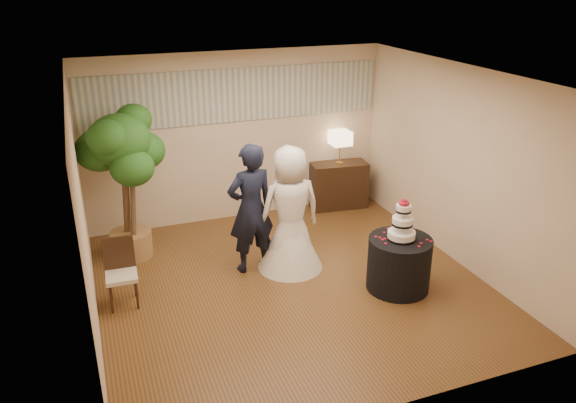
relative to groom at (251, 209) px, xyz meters
name	(u,v)px	position (x,y,z in m)	size (l,w,h in m)	color
floor	(291,285)	(0.36, -0.62, -0.93)	(5.00, 5.00, 0.00)	brown
ceiling	(292,76)	(0.36, -0.62, 1.87)	(5.00, 5.00, 0.00)	white
wall_back	(237,137)	(0.36, 1.88, 0.47)	(5.00, 0.06, 2.80)	beige
wall_front	(394,284)	(0.36, -3.12, 0.47)	(5.00, 0.06, 2.80)	beige
wall_left	(83,217)	(-2.14, -0.62, 0.47)	(0.06, 5.00, 2.80)	beige
wall_right	(458,166)	(2.86, -0.62, 0.47)	(0.06, 5.00, 2.80)	beige
mural_border	(236,95)	(0.36, 1.86, 1.17)	(4.90, 0.02, 0.85)	#A9AD9D
groom	(251,209)	(0.00, 0.00, 0.00)	(0.67, 0.44, 1.85)	black
bride	(290,209)	(0.52, -0.14, -0.03)	(0.93, 0.93, 1.80)	white
cake_table	(399,264)	(1.66, -1.18, -0.57)	(0.83, 0.83, 0.72)	black
wedding_cake	(403,219)	(1.66, -1.18, 0.08)	(0.36, 0.36, 0.57)	white
console	(339,185)	(2.12, 1.63, -0.51)	(0.99, 0.44, 0.82)	black
table_lamp	(340,147)	(2.12, 1.63, 0.19)	(0.33, 0.33, 0.58)	beige
ficus_tree	(125,184)	(-1.56, 1.01, 0.21)	(1.08, 1.08, 2.27)	#23551A
side_chair	(121,274)	(-1.80, -0.32, -0.49)	(0.40, 0.42, 0.87)	black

